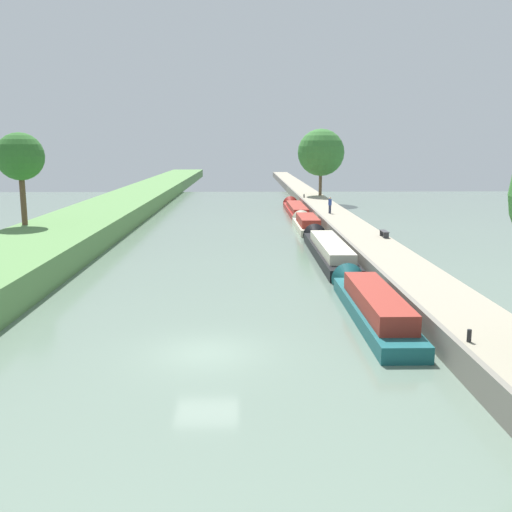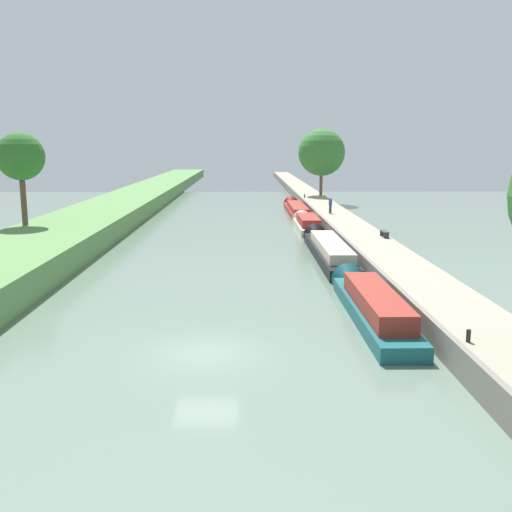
{
  "view_description": "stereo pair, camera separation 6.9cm",
  "coord_description": "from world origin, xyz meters",
  "px_view_note": "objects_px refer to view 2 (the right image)",
  "views": [
    {
      "loc": [
        1.51,
        -21.67,
        7.98
      ],
      "look_at": [
        2.25,
        14.98,
        1.0
      ],
      "focal_mm": 40.95,
      "sensor_mm": 36.0,
      "label": 1
    },
    {
      "loc": [
        1.58,
        -21.67,
        7.98
      ],
      "look_at": [
        2.25,
        14.98,
        1.0
      ],
      "focal_mm": 40.95,
      "sensor_mm": 36.0,
      "label": 2
    }
  ],
  "objects_px": {
    "park_bench": "(385,232)",
    "mooring_bollard_far": "(305,196)",
    "person_walking": "(330,205)",
    "narrowboat_red": "(296,209)",
    "narrowboat_black": "(328,249)",
    "narrowboat_teal": "(370,303)",
    "narrowboat_cream": "(307,223)",
    "mooring_bollard_near": "(468,336)"
  },
  "relations": [
    {
      "from": "mooring_bollard_far",
      "to": "person_walking",
      "type": "bearing_deg",
      "value": -87.51
    },
    {
      "from": "mooring_bollard_near",
      "to": "park_bench",
      "type": "height_order",
      "value": "park_bench"
    },
    {
      "from": "narrowboat_teal",
      "to": "narrowboat_cream",
      "type": "bearing_deg",
      "value": 89.98
    },
    {
      "from": "narrowboat_black",
      "to": "mooring_bollard_near",
      "type": "bearing_deg",
      "value": -85.11
    },
    {
      "from": "narrowboat_red",
      "to": "narrowboat_black",
      "type": "bearing_deg",
      "value": -90.24
    },
    {
      "from": "narrowboat_red",
      "to": "mooring_bollard_near",
      "type": "xyz_separation_m",
      "value": [
        1.77,
        -50.15,
        0.9
      ]
    },
    {
      "from": "person_walking",
      "to": "park_bench",
      "type": "distance_m",
      "value": 15.73
    },
    {
      "from": "person_walking",
      "to": "park_bench",
      "type": "relative_size",
      "value": 1.11
    },
    {
      "from": "person_walking",
      "to": "mooring_bollard_far",
      "type": "bearing_deg",
      "value": 92.49
    },
    {
      "from": "narrowboat_cream",
      "to": "mooring_bollard_far",
      "type": "height_order",
      "value": "mooring_bollard_far"
    },
    {
      "from": "mooring_bollard_far",
      "to": "park_bench",
      "type": "xyz_separation_m",
      "value": [
        2.66,
        -33.75,
        0.12
      ]
    },
    {
      "from": "narrowboat_red",
      "to": "person_walking",
      "type": "height_order",
      "value": "person_walking"
    },
    {
      "from": "mooring_bollard_far",
      "to": "park_bench",
      "type": "height_order",
      "value": "park_bench"
    },
    {
      "from": "mooring_bollard_near",
      "to": "person_walking",
      "type": "bearing_deg",
      "value": 88.86
    },
    {
      "from": "narrowboat_black",
      "to": "narrowboat_cream",
      "type": "distance_m",
      "value": 14.32
    },
    {
      "from": "narrowboat_cream",
      "to": "narrowboat_red",
      "type": "bearing_deg",
      "value": 89.29
    },
    {
      "from": "narrowboat_cream",
      "to": "mooring_bollard_far",
      "type": "distance_m",
      "value": 21.45
    },
    {
      "from": "narrowboat_cream",
      "to": "park_bench",
      "type": "relative_size",
      "value": 6.92
    },
    {
      "from": "park_bench",
      "to": "mooring_bollard_far",
      "type": "bearing_deg",
      "value": 94.51
    },
    {
      "from": "narrowboat_red",
      "to": "park_bench",
      "type": "xyz_separation_m",
      "value": [
        4.43,
        -26.25,
        1.02
      ]
    },
    {
      "from": "narrowboat_teal",
      "to": "narrowboat_cream",
      "type": "height_order",
      "value": "narrowboat_teal"
    },
    {
      "from": "narrowboat_teal",
      "to": "mooring_bollard_near",
      "type": "distance_m",
      "value": 7.38
    },
    {
      "from": "narrowboat_cream",
      "to": "mooring_bollard_near",
      "type": "height_order",
      "value": "mooring_bollard_near"
    },
    {
      "from": "narrowboat_cream",
      "to": "park_bench",
      "type": "height_order",
      "value": "park_bench"
    },
    {
      "from": "narrowboat_black",
      "to": "person_walking",
      "type": "relative_size",
      "value": 9.81
    },
    {
      "from": "mooring_bollard_far",
      "to": "park_bench",
      "type": "relative_size",
      "value": 0.3
    },
    {
      "from": "narrowboat_black",
      "to": "mooring_bollard_far",
      "type": "height_order",
      "value": "mooring_bollard_far"
    },
    {
      "from": "narrowboat_teal",
      "to": "park_bench",
      "type": "bearing_deg",
      "value": 74.68
    },
    {
      "from": "mooring_bollard_far",
      "to": "narrowboat_teal",
      "type": "bearing_deg",
      "value": -92.2
    },
    {
      "from": "person_walking",
      "to": "narrowboat_black",
      "type": "bearing_deg",
      "value": -98.67
    },
    {
      "from": "narrowboat_cream",
      "to": "narrowboat_teal",
      "type": "bearing_deg",
      "value": -90.02
    },
    {
      "from": "mooring_bollard_near",
      "to": "park_bench",
      "type": "distance_m",
      "value": 24.05
    },
    {
      "from": "narrowboat_teal",
      "to": "mooring_bollard_near",
      "type": "relative_size",
      "value": 28.26
    },
    {
      "from": "narrowboat_black",
      "to": "narrowboat_red",
      "type": "relative_size",
      "value": 0.96
    },
    {
      "from": "narrowboat_teal",
      "to": "park_bench",
      "type": "relative_size",
      "value": 8.48
    },
    {
      "from": "person_walking",
      "to": "park_bench",
      "type": "xyz_separation_m",
      "value": [
        1.87,
        -15.6,
        -0.53
      ]
    },
    {
      "from": "park_bench",
      "to": "narrowboat_red",
      "type": "bearing_deg",
      "value": 99.58
    },
    {
      "from": "narrowboat_teal",
      "to": "narrowboat_black",
      "type": "height_order",
      "value": "narrowboat_teal"
    },
    {
      "from": "narrowboat_black",
      "to": "mooring_bollard_near",
      "type": "xyz_separation_m",
      "value": [
        1.88,
        -21.99,
        0.79
      ]
    },
    {
      "from": "narrowboat_black",
      "to": "mooring_bollard_far",
      "type": "bearing_deg",
      "value": 86.98
    },
    {
      "from": "narrowboat_cream",
      "to": "narrowboat_red",
      "type": "distance_m",
      "value": 13.84
    },
    {
      "from": "narrowboat_cream",
      "to": "narrowboat_red",
      "type": "relative_size",
      "value": 0.61
    }
  ]
}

